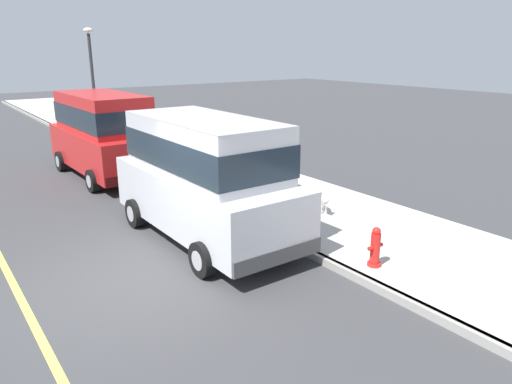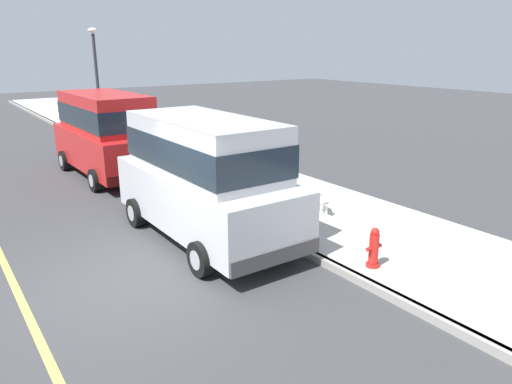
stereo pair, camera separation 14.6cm
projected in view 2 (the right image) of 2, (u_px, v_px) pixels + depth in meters
The scene contains 9 objects.
ground_plane at pixel (129, 283), 8.08m from camera, with size 80.00×80.00×0.00m, color #38383A.
curb at pixel (278, 238), 9.82m from camera, with size 0.16×64.00×0.14m, color gray.
sidewalk at pixel (340, 220), 10.82m from camera, with size 3.60×64.00×0.14m, color #B7B5AD.
lane_centre_line at pixel (26, 312), 7.19m from camera, with size 0.12×57.60×0.01m, color #E0D64C.
car_silver_van at pixel (205, 173), 9.63m from camera, with size 2.14×4.90×2.52m.
car_red_van at pixel (106, 131), 14.52m from camera, with size 2.21×4.94×2.52m.
dog_white at pixel (324, 201), 11.00m from camera, with size 0.46×0.67×0.49m.
fire_hydrant at pixel (374, 249), 8.28m from camera, with size 0.34×0.24×0.72m.
street_lamp at pixel (96, 72), 18.66m from camera, with size 0.36×0.36×4.42m.
Camera 2 is at (-2.43, -7.19, 3.83)m, focal length 33.44 mm.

